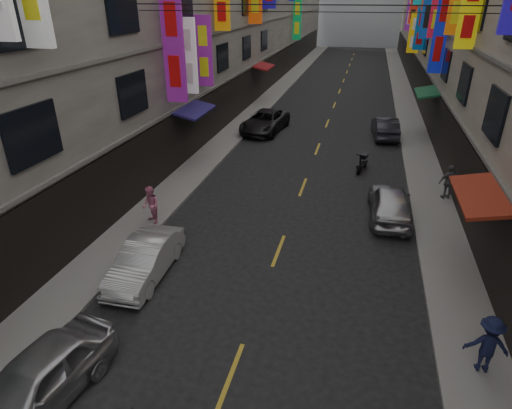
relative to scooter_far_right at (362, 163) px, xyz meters
The scene contains 13 objects.
sidewalk_left 17.38m from the scooter_far_right, 120.23° to the left, with size 2.00×90.00×0.12m, color slate.
sidewalk_right 15.36m from the scooter_far_right, 77.77° to the left, with size 2.00×90.00×0.12m, color slate.
street_awnings 4.86m from the scooter_far_right, 166.11° to the right, with size 13.99×35.20×0.41m.
lane_markings 12.33m from the scooter_far_right, 102.88° to the left, with size 0.12×80.20×0.01m.
scooter_far_right is the anchor object (origin of this frame).
car_left_near 18.12m from the scooter_far_right, 111.86° to the right, with size 1.64×4.07×1.39m, color #BBBBC0.
car_left_mid 13.44m from the scooter_far_right, 120.13° to the right, with size 1.34×3.85×1.27m, color silver.
car_left_far 8.93m from the scooter_far_right, 139.10° to the left, with size 2.34×5.07×1.41m, color black.
car_right_mid 5.44m from the scooter_far_right, 76.67° to the right, with size 1.65×4.09×1.39m, color #AEADB2.
car_right_far 6.61m from the scooter_far_right, 79.06° to the left, with size 1.43×4.10×1.35m, color #2A2932.
pedestrian_lfar 11.69m from the scooter_far_right, 134.23° to the right, with size 0.77×0.53×1.59m, color pink.
pedestrian_rnear 13.74m from the scooter_far_right, 76.12° to the right, with size 1.03×0.53×1.59m, color #121633.
pedestrian_rfar 4.84m from the scooter_far_right, 36.92° to the right, with size 0.94×0.54×1.61m, color #5D5D5F.
Camera 1 is at (2.50, 4.73, 8.54)m, focal length 30.00 mm.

